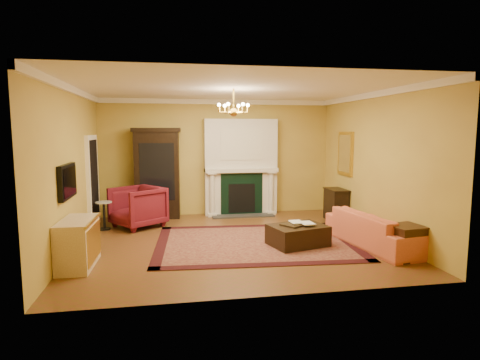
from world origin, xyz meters
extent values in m
cube|color=brown|center=(0.00, 0.00, -0.01)|extent=(6.00, 5.50, 0.02)
cube|color=white|center=(0.00, 0.00, 3.01)|extent=(6.00, 5.50, 0.02)
cube|color=gold|center=(0.00, 2.76, 1.50)|extent=(6.00, 0.02, 3.00)
cube|color=gold|center=(0.00, -2.76, 1.50)|extent=(6.00, 0.02, 3.00)
cube|color=gold|center=(-3.01, 0.00, 1.50)|extent=(0.02, 5.50, 3.00)
cube|color=gold|center=(3.01, 0.00, 1.50)|extent=(0.02, 5.50, 3.00)
cube|color=silver|center=(0.60, 2.59, 1.25)|extent=(1.90, 0.32, 2.50)
cube|color=silver|center=(0.60, 2.42, 1.85)|extent=(1.10, 0.01, 0.80)
cube|color=#0D301F|center=(0.60, 2.42, 0.55)|extent=(1.10, 0.02, 1.10)
cube|color=black|center=(0.60, 2.42, 0.45)|extent=(0.70, 0.02, 0.75)
cube|color=#333333|center=(0.60, 2.30, 0.02)|extent=(1.60, 0.50, 0.04)
cube|color=silver|center=(0.60, 2.53, 1.18)|extent=(1.90, 0.44, 0.10)
cylinder|color=silver|center=(-0.18, 2.41, 0.59)|extent=(0.14, 0.14, 1.18)
cylinder|color=silver|center=(1.38, 2.41, 0.59)|extent=(0.14, 0.14, 1.18)
cube|color=white|center=(0.00, 2.71, 2.94)|extent=(6.00, 0.08, 0.12)
cube|color=white|center=(-2.96, 0.00, 2.94)|extent=(0.08, 5.50, 0.12)
cube|color=white|center=(2.96, 0.00, 2.94)|extent=(0.08, 5.50, 0.12)
cube|color=white|center=(-2.96, 1.70, 1.05)|extent=(0.08, 1.05, 2.10)
cube|color=black|center=(-2.92, 1.70, 1.02)|extent=(0.02, 0.85, 1.95)
cube|color=black|center=(-2.95, -0.60, 1.35)|extent=(0.08, 0.95, 0.58)
cube|color=black|center=(-2.90, -0.60, 1.35)|extent=(0.01, 0.85, 0.48)
cube|color=gold|center=(2.97, 1.40, 1.65)|extent=(0.05, 0.76, 1.05)
cube|color=white|center=(2.94, 1.40, 1.65)|extent=(0.01, 0.62, 0.90)
cylinder|color=gold|center=(0.00, 0.00, 2.80)|extent=(0.03, 0.03, 0.40)
sphere|color=gold|center=(0.00, 0.00, 2.55)|extent=(0.16, 0.16, 0.16)
sphere|color=#FFE5B2|center=(0.28, 0.00, 2.69)|extent=(0.07, 0.07, 0.07)
sphere|color=#FFE5B2|center=(0.14, 0.24, 2.69)|extent=(0.07, 0.07, 0.07)
sphere|color=#FFE5B2|center=(-0.14, 0.24, 2.69)|extent=(0.07, 0.07, 0.07)
sphere|color=#FFE5B2|center=(-0.28, 0.00, 2.69)|extent=(0.07, 0.07, 0.07)
sphere|color=#FFE5B2|center=(-0.14, -0.24, 2.69)|extent=(0.07, 0.07, 0.07)
sphere|color=#FFE5B2|center=(0.14, -0.24, 2.69)|extent=(0.07, 0.07, 0.07)
cube|color=#430E13|center=(0.39, -0.19, 0.01)|extent=(4.03, 3.14, 0.02)
cube|color=black|center=(-1.55, 2.49, 1.09)|extent=(1.11, 0.55, 2.17)
imported|color=maroon|center=(-1.98, 1.56, 0.51)|extent=(1.35, 1.36, 1.03)
cylinder|color=black|center=(-2.70, 1.42, 0.02)|extent=(0.25, 0.25, 0.04)
cylinder|color=black|center=(-2.70, 1.42, 0.32)|extent=(0.05, 0.05, 0.57)
cylinder|color=silver|center=(-2.70, 1.42, 0.62)|extent=(0.36, 0.36, 0.03)
cube|color=beige|center=(-2.73, -1.05, 0.39)|extent=(0.52, 1.06, 0.78)
imported|color=#DC5F46|center=(2.62, -0.79, 0.44)|extent=(0.96, 2.30, 0.87)
cube|color=#35180E|center=(2.72, -1.65, 0.28)|extent=(0.56, 0.56, 0.57)
cube|color=black|center=(2.78, 1.43, 0.38)|extent=(0.39, 0.68, 0.75)
cube|color=black|center=(1.16, -0.54, 0.21)|extent=(1.19, 1.00, 0.39)
cube|color=black|center=(1.10, -0.51, 0.42)|extent=(0.60, 0.57, 0.03)
imported|color=gray|center=(1.04, -0.48, 0.59)|extent=(0.23, 0.04, 0.31)
imported|color=gray|center=(1.21, -0.59, 0.59)|extent=(0.24, 0.04, 0.32)
cylinder|color=gray|center=(0.01, 2.53, 1.27)|extent=(0.11, 0.11, 0.09)
cone|color=black|center=(0.01, 2.53, 1.48)|extent=(0.16, 0.16, 0.33)
cylinder|color=gray|center=(1.28, 2.53, 1.28)|extent=(0.11, 0.11, 0.09)
cone|color=black|center=(1.28, 2.53, 1.50)|extent=(0.17, 0.17, 0.35)
camera|label=1|loc=(-1.23, -7.73, 2.20)|focal=30.00mm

